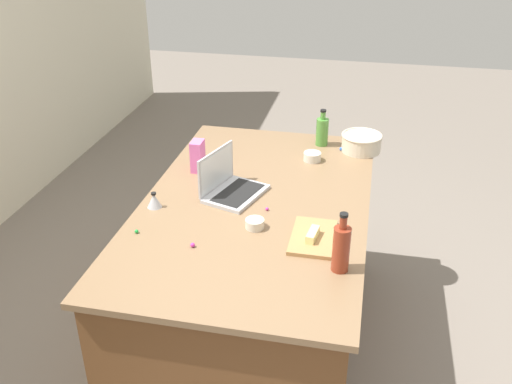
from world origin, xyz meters
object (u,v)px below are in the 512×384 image
at_px(mixing_bowl_large, 361,142).
at_px(bottle_olive, 322,131).
at_px(cutting_board, 313,237).
at_px(bottle_soy, 341,248).
at_px(kitchen_timer, 154,200).
at_px(ramekin_medium, 312,157).
at_px(ramekin_small, 255,224).
at_px(butter_stick_left, 313,234).
at_px(laptop, 229,185).
at_px(candy_bag, 198,156).

height_order(mixing_bowl_large, bottle_olive, bottle_olive).
distance_m(bottle_olive, cutting_board, 1.04).
relative_size(bottle_soy, kitchen_timer, 3.36).
relative_size(bottle_soy, ramekin_medium, 2.68).
distance_m(mixing_bowl_large, kitchen_timer, 1.27).
height_order(bottle_soy, ramekin_small, bottle_soy).
distance_m(bottle_soy, kitchen_timer, 0.96).
xyz_separation_m(bottle_soy, butter_stick_left, (0.18, 0.13, -0.07)).
bearing_deg(butter_stick_left, bottle_olive, 4.07).
height_order(butter_stick_left, ramekin_small, butter_stick_left).
xyz_separation_m(butter_stick_left, ramekin_small, (0.06, 0.27, -0.01)).
xyz_separation_m(bottle_soy, ramekin_medium, (1.00, 0.23, -0.08)).
bearing_deg(ramekin_medium, kitchen_timer, 135.21).
distance_m(ramekin_small, ramekin_medium, 0.78).
height_order(mixing_bowl_large, cutting_board, mixing_bowl_large).
bearing_deg(bottle_soy, cutting_board, 33.04).
height_order(ramekin_small, kitchen_timer, kitchen_timer).
xyz_separation_m(mixing_bowl_large, ramekin_medium, (-0.19, 0.26, -0.03)).
bearing_deg(laptop, butter_stick_left, -127.31).
height_order(mixing_bowl_large, ramekin_small, mixing_bowl_large).
relative_size(butter_stick_left, candy_bag, 0.65).
relative_size(mixing_bowl_large, bottle_olive, 1.07).
bearing_deg(cutting_board, ramekin_medium, 7.26).
xyz_separation_m(laptop, ramekin_small, (-0.29, -0.19, -0.03)).
relative_size(bottle_olive, butter_stick_left, 1.99).
height_order(bottle_soy, cutting_board, bottle_soy).
relative_size(ramekin_small, ramekin_medium, 0.88).
bearing_deg(mixing_bowl_large, cutting_board, 170.99).
distance_m(mixing_bowl_large, cutting_board, 1.01).
distance_m(bottle_olive, candy_bag, 0.78).
bearing_deg(ramekin_medium, butter_stick_left, -172.93).
relative_size(laptop, butter_stick_left, 3.29).
xyz_separation_m(ramekin_medium, candy_bag, (-0.25, 0.58, 0.06)).
distance_m(laptop, ramekin_small, 0.35).
xyz_separation_m(laptop, ramekin_medium, (0.47, -0.35, -0.02)).
bearing_deg(ramekin_small, cutting_board, -98.04).
xyz_separation_m(bottle_soy, kitchen_timer, (0.32, 0.90, -0.07)).
bearing_deg(mixing_bowl_large, kitchen_timer, 133.05).
bearing_deg(bottle_olive, ramekin_medium, 173.45).
bearing_deg(laptop, cutting_board, -125.54).
relative_size(ramekin_small, candy_bag, 0.50).
xyz_separation_m(laptop, cutting_board, (-0.33, -0.46, -0.04)).
bearing_deg(cutting_board, kitchen_timer, 80.97).
xyz_separation_m(mixing_bowl_large, bottle_olive, (0.04, 0.23, 0.03)).
height_order(laptop, ramekin_small, laptop).
relative_size(laptop, candy_bag, 2.13).
distance_m(bottle_olive, kitchen_timer, 1.15).
bearing_deg(bottle_olive, mixing_bowl_large, -99.72).
relative_size(mixing_bowl_large, candy_bag, 1.38).
relative_size(laptop, ramekin_medium, 3.75).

